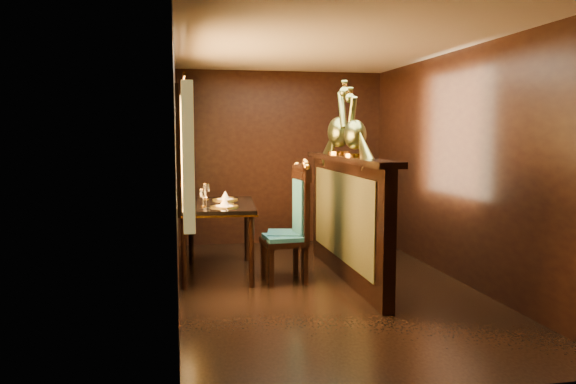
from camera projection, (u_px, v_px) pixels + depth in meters
The scene contains 8 objects.
ground at pixel (325, 287), 5.89m from camera, with size 5.00×5.00×0.00m, color black.
room_shell at pixel (317, 136), 5.73m from camera, with size 3.04×5.04×2.52m.
partition at pixel (346, 215), 6.17m from camera, with size 0.26×2.70×1.36m.
dining_table at pixel (218, 210), 6.38m from camera, with size 0.94×1.44×1.01m.
chair_left at pixel (295, 220), 6.07m from camera, with size 0.49×0.52×1.29m.
chair_right at pixel (298, 217), 6.18m from camera, with size 0.56×0.58×1.32m.
peacock_left at pixel (355, 122), 5.81m from camera, with size 0.23×0.62×0.74m, color #1C553D, non-canonical shape.
peacock_right at pixel (339, 118), 6.39m from camera, with size 0.26×0.70×0.83m, color #1C553D, non-canonical shape.
Camera 1 is at (-1.48, -5.58, 1.61)m, focal length 35.00 mm.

